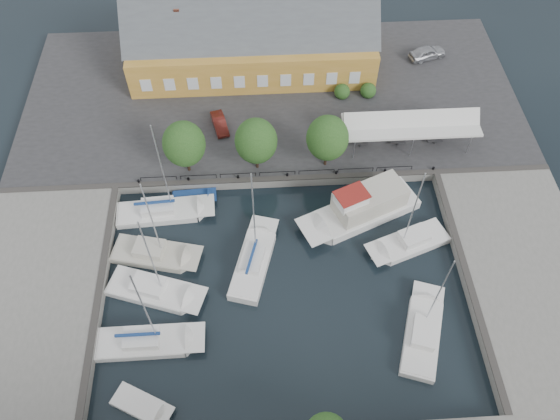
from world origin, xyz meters
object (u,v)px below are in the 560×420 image
west_boat_b (155,255)px  launch_nw (194,198)px  car_silver (427,53)px  car_red (220,123)px  west_boat_c (154,291)px  tent_canopy (411,125)px  west_boat_d (148,342)px  launch_sw (142,406)px  trawler (363,208)px  center_sailboat (254,262)px  west_boat_a (163,212)px  east_boat_a (409,243)px  warehouse (247,41)px  east_boat_c (422,333)px

west_boat_b → launch_nw: bearing=63.0°
car_silver → car_red: size_ratio=1.21×
west_boat_b → west_boat_c: (0.26, -3.86, 0.00)m
tent_canopy → west_boat_d: 33.26m
west_boat_c → launch_sw: bearing=-91.2°
trawler → west_boat_c: 21.15m
center_sailboat → west_boat_a: (-8.76, 6.23, -0.09)m
west_boat_a → launch_nw: west_boat_a is taller
east_boat_a → west_boat_d: size_ratio=0.95×
west_boat_a → car_red: bearing=62.5°
west_boat_b → west_boat_d: size_ratio=0.94×
car_silver → launch_sw: (-31.05, -39.96, -1.68)m
west_boat_a → launch_sw: size_ratio=2.41×
west_boat_d → launch_sw: size_ratio=2.31×
center_sailboat → trawler: center_sailboat is taller
warehouse → west_boat_c: (-9.04, -29.81, -4.17)m
west_boat_b → west_boat_c: 3.86m
warehouse → west_boat_b: size_ratio=2.50×
warehouse → east_boat_c: bearing=-68.3°
tent_canopy → west_boat_d: west_boat_d is taller
warehouse → center_sailboat: size_ratio=2.30×
tent_canopy → trawler: (-5.88, -8.41, -2.67)m
car_silver → west_boat_b: west_boat_b is taller
center_sailboat → tent_canopy: bearing=38.8°
east_boat_c → car_red: bearing=124.9°
center_sailboat → west_boat_d: (-9.07, -7.31, -0.09)m
east_boat_c → west_boat_c: west_boat_c is taller
warehouse → car_red: (-3.29, -10.40, -2.81)m
east_boat_c → car_silver: bearing=77.4°
trawler → west_boat_a: west_boat_a is taller
car_red → trawler: (14.01, -11.87, -0.60)m
west_boat_b → launch_sw: bearing=-89.8°
warehouse → car_silver: 21.97m
east_boat_a → west_boat_c: bearing=-171.0°
trawler → tent_canopy: bearing=55.0°
tent_canopy → west_boat_c: size_ratio=1.17×
tent_canopy → east_boat_c: (-2.65, -21.24, -3.43)m
east_boat_a → west_boat_b: east_boat_a is taller
east_boat_c → west_boat_c: 23.59m
car_red → west_boat_b: (-6.01, -15.55, -1.36)m
launch_nw → west_boat_c: bearing=-106.5°
trawler → west_boat_c: west_boat_c is taller
center_sailboat → launch_nw: (-5.85, 7.92, -0.27)m
west_boat_c → launch_sw: size_ratio=2.28×
car_red → west_boat_a: size_ratio=0.30×
tent_canopy → launch_sw: 36.79m
west_boat_d → launch_nw: 15.57m
west_boat_a → launch_nw: 3.37m
warehouse → west_boat_d: (-9.17, -34.61, -4.16)m
car_red → west_boat_d: bearing=-117.8°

